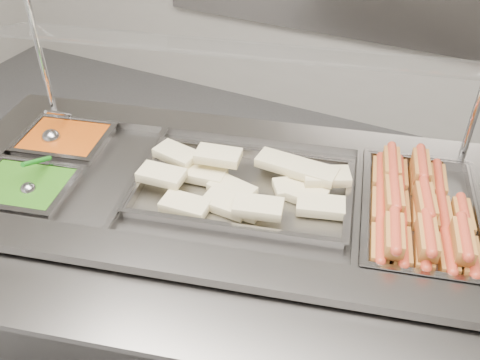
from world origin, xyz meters
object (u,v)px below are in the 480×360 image
at_px(pan_wraps, 243,192).
at_px(sneeze_guard, 239,52).
at_px(steam_counter, 227,276).
at_px(pan_hotdogs, 419,219).
at_px(ladle, 52,137).
at_px(serving_spoon, 30,185).

bearing_deg(pan_wraps, sneeze_guard, 119.22).
distance_m(sneeze_guard, pan_wraps, 0.44).
bearing_deg(sneeze_guard, steam_counter, -76.13).
distance_m(steam_counter, pan_wraps, 0.41).
bearing_deg(steam_counter, sneeze_guard, 103.87).
relative_size(sneeze_guard, pan_hotdogs, 2.72).
distance_m(ladle, serving_spoon, 0.28).
xyz_separation_m(sneeze_guard, serving_spoon, (-0.49, -0.49, -0.34)).
bearing_deg(sneeze_guard, pan_wraps, -60.78).
bearing_deg(sneeze_guard, ladle, -158.81).
xyz_separation_m(sneeze_guard, pan_wraps, (0.11, -0.19, -0.38)).
relative_size(pan_wraps, ladle, 3.98).
height_order(steam_counter, serving_spoon, serving_spoon).
xyz_separation_m(sneeze_guard, ladle, (-0.62, -0.24, -0.34)).
bearing_deg(serving_spoon, pan_hotdogs, 20.76).
height_order(pan_wraps, ladle, ladle).
bearing_deg(serving_spoon, steam_counter, 27.57).
relative_size(steam_counter, pan_wraps, 2.68).
xyz_separation_m(pan_hotdogs, serving_spoon, (-1.13, -0.43, 0.05)).
bearing_deg(ladle, serving_spoon, -62.12).
xyz_separation_m(pan_hotdogs, pan_wraps, (-0.53, -0.13, 0.01)).
bearing_deg(sneeze_guard, serving_spoon, -135.20).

